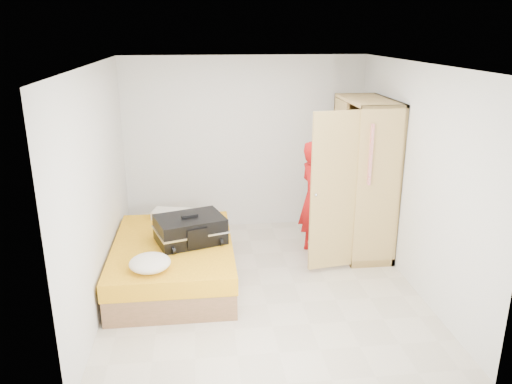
{
  "coord_description": "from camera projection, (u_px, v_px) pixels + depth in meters",
  "views": [
    {
      "loc": [
        -0.69,
        -5.34,
        2.95
      ],
      "look_at": [
        -0.0,
        0.58,
        1.0
      ],
      "focal_mm": 35.0,
      "sensor_mm": 36.0,
      "label": 1
    }
  ],
  "objects": [
    {
      "name": "pillow",
      "position": [
        173.0,
        214.0,
        6.8
      ],
      "size": [
        0.6,
        0.4,
        0.1
      ],
      "primitive_type": "cube",
      "rotation": [
        0.0,
        0.0,
        -0.24
      ],
      "color": "white",
      "rests_on": "bed"
    },
    {
      "name": "wardrobe",
      "position": [
        361.0,
        182.0,
        6.69
      ],
      "size": [
        1.17,
        1.27,
        2.1
      ],
      "color": "tan",
      "rests_on": "ground"
    },
    {
      "name": "person",
      "position": [
        314.0,
        199.0,
        6.68
      ],
      "size": [
        0.5,
        0.65,
        1.58
      ],
      "primitive_type": "imported",
      "rotation": [
        0.0,
        0.0,
        1.8
      ],
      "color": "red",
      "rests_on": "ground"
    },
    {
      "name": "round_cushion",
      "position": [
        150.0,
        263.0,
        5.3
      ],
      "size": [
        0.44,
        0.44,
        0.17
      ],
      "primitive_type": "ellipsoid",
      "color": "white",
      "rests_on": "bed"
    },
    {
      "name": "room",
      "position": [
        262.0,
        183.0,
        5.63
      ],
      "size": [
        4.0,
        4.02,
        2.6
      ],
      "color": "beige",
      "rests_on": "ground"
    },
    {
      "name": "suitcase",
      "position": [
        190.0,
        229.0,
        6.0
      ],
      "size": [
        0.94,
        0.79,
        0.34
      ],
      "rotation": [
        0.0,
        0.0,
        0.31
      ],
      "color": "black",
      "rests_on": "bed"
    },
    {
      "name": "bed",
      "position": [
        174.0,
        261.0,
        6.09
      ],
      "size": [
        1.42,
        2.02,
        0.5
      ],
      "color": "#986545",
      "rests_on": "ground"
    }
  ]
}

